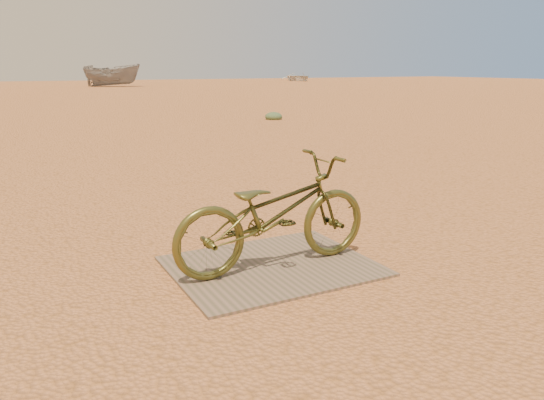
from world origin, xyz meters
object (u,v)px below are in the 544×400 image
plywood_board (272,266)px  bicycle (274,213)px  boat_mid_right (112,75)px  boat_far_right (298,77)px

plywood_board → bicycle: size_ratio=0.94×
boat_mid_right → bicycle: bearing=-160.0°
bicycle → boat_far_right: (28.35, 47.79, -0.03)m
bicycle → boat_mid_right: boat_mid_right is taller
plywood_board → bicycle: (0.00, -0.03, 0.46)m
plywood_board → boat_mid_right: 40.87m
plywood_board → boat_mid_right: boat_mid_right is taller
boat_mid_right → boat_far_right: size_ratio=1.09×
boat_far_right → boat_mid_right: bearing=-152.9°
bicycle → boat_far_right: bearing=-31.9°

